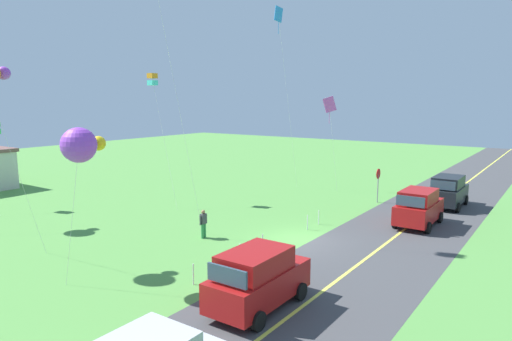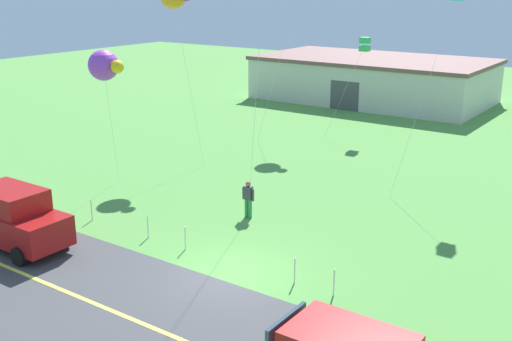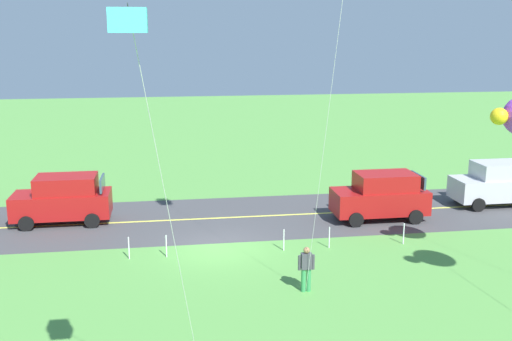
# 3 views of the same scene
# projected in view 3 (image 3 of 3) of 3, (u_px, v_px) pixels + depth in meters

# --- Properties ---
(ground_plane) EXTENTS (120.00, 120.00, 0.10)m
(ground_plane) POSITION_uv_depth(u_px,v_px,m) (219.00, 249.00, 24.46)
(ground_plane) COLOR #549342
(asphalt_road) EXTENTS (120.00, 7.00, 0.00)m
(asphalt_road) POSITION_uv_depth(u_px,v_px,m) (212.00, 218.00, 28.30)
(asphalt_road) COLOR #424244
(asphalt_road) RESTS_ON ground
(road_centre_stripe) EXTENTS (120.00, 0.16, 0.00)m
(road_centre_stripe) POSITION_uv_depth(u_px,v_px,m) (212.00, 218.00, 28.30)
(road_centre_stripe) COLOR #E5E04C
(road_centre_stripe) RESTS_ON asphalt_road
(car_suv_foreground) EXTENTS (4.40, 2.12, 2.24)m
(car_suv_foreground) POSITION_uv_depth(u_px,v_px,m) (63.00, 199.00, 27.41)
(car_suv_foreground) COLOR maroon
(car_suv_foreground) RESTS_ON ground
(car_parked_west_near) EXTENTS (4.40, 2.12, 2.24)m
(car_parked_west_near) POSITION_uv_depth(u_px,v_px,m) (381.00, 196.00, 27.95)
(car_parked_west_near) COLOR maroon
(car_parked_west_near) RESTS_ON ground
(car_parked_west_far) EXTENTS (4.40, 2.12, 2.24)m
(car_parked_west_far) POSITION_uv_depth(u_px,v_px,m) (498.00, 183.00, 30.29)
(car_parked_west_far) COLOR #B7B7BC
(car_parked_west_far) RESTS_ON ground
(person_adult_near) EXTENTS (0.58, 0.22, 1.60)m
(person_adult_near) POSITION_uv_depth(u_px,v_px,m) (306.00, 268.00, 20.15)
(person_adult_near) COLOR #338C4C
(person_adult_near) RESTS_ON ground
(kite_cyan_top) EXTENTS (1.50, 3.69, 9.51)m
(kite_cyan_top) POSITION_uv_depth(u_px,v_px,m) (128.00, 5.00, 8.73)
(kite_cyan_top) COLOR silver
(kite_cyan_top) RESTS_ON ground
(fence_post_0) EXTENTS (0.05, 0.05, 0.90)m
(fence_post_0) POSITION_uv_depth(u_px,v_px,m) (404.00, 234.00, 24.79)
(fence_post_0) COLOR silver
(fence_post_0) RESTS_ON ground
(fence_post_1) EXTENTS (0.05, 0.05, 0.90)m
(fence_post_1) POSITION_uv_depth(u_px,v_px,m) (329.00, 238.00, 24.33)
(fence_post_1) COLOR silver
(fence_post_1) RESTS_ON ground
(fence_post_2) EXTENTS (0.05, 0.05, 0.90)m
(fence_post_2) POSITION_uv_depth(u_px,v_px,m) (284.00, 240.00, 24.05)
(fence_post_2) COLOR silver
(fence_post_2) RESTS_ON ground
(fence_post_3) EXTENTS (0.05, 0.05, 0.90)m
(fence_post_3) POSITION_uv_depth(u_px,v_px,m) (166.00, 246.00, 23.36)
(fence_post_3) COLOR silver
(fence_post_3) RESTS_ON ground
(fence_post_4) EXTENTS (0.05, 0.05, 0.90)m
(fence_post_4) POSITION_uv_depth(u_px,v_px,m) (129.00, 248.00, 23.15)
(fence_post_4) COLOR silver
(fence_post_4) RESTS_ON ground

